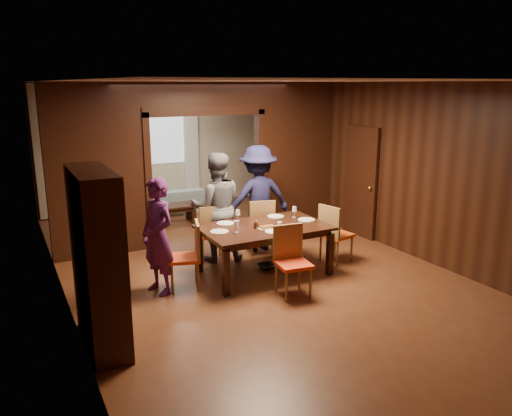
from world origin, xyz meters
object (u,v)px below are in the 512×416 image
chair_far_r (259,226)px  chair_left (184,256)px  coffee_table (177,214)px  person_navy (258,198)px  sofa (170,201)px  person_purple (158,236)px  person_grey (216,207)px  hutch (98,260)px  chair_near (293,262)px  dining_table (264,250)px  chair_right (337,233)px  chair_far_l (211,232)px

chair_far_r → chair_left: bearing=41.1°
coffee_table → person_navy: bearing=-71.6°
coffee_table → chair_far_r: bearing=-74.8°
sofa → coffee_table: size_ratio=2.36×
person_purple → sofa: person_purple is taller
person_grey → hutch: hutch is taller
person_navy → chair_near: size_ratio=1.90×
sofa → hutch: 5.96m
dining_table → chair_right: 1.33m
sofa → chair_left: size_ratio=1.95×
sofa → person_purple: bearing=72.9°
chair_right → chair_near: bearing=108.9°
person_navy → chair_left: person_navy is taller
person_grey → sofa: (0.27, 3.37, -0.62)m
person_navy → sofa: size_ratio=0.97×
chair_left → coffee_table: bearing=179.9°
person_navy → hutch: 3.79m
coffee_table → chair_left: chair_left is taller
coffee_table → chair_right: chair_right is taller
chair_far_r → chair_near: (-0.43, -1.80, 0.00)m
person_purple → hutch: hutch is taller
chair_far_l → chair_far_r: (0.89, -0.02, 0.00)m
person_purple → chair_right: 2.98m
sofa → chair_far_l: chair_far_l is taller
coffee_table → chair_far_l: size_ratio=0.82×
person_grey → hutch: bearing=58.4°
coffee_table → chair_near: chair_near is taller
person_purple → person_grey: bearing=105.7°
sofa → dining_table: 4.29m
hutch → chair_left: bearing=38.7°
person_purple → person_grey: (1.25, 0.86, 0.08)m
person_grey → coffee_table: bearing=-75.7°
person_navy → hutch: size_ratio=0.92×
chair_near → person_purple: bearing=156.3°
chair_far_l → hutch: bearing=54.1°
hutch → chair_right: bearing=14.1°
sofa → hutch: size_ratio=0.95×
chair_left → sofa: bearing=-178.6°
chair_far_l → chair_far_r: bearing=-170.0°
sofa → chair_near: bearing=93.6°
coffee_table → chair_right: bearing=-64.9°
person_grey → person_navy: 0.88m
chair_right → chair_far_r: size_ratio=1.00×
person_navy → coffee_table: 2.48m
chair_far_r → chair_near: size_ratio=1.00×
chair_left → chair_near: same height
chair_left → chair_right: bearing=104.8°
chair_right → chair_near: 1.60m
sofa → chair_left: chair_left is taller
coffee_table → chair_left: size_ratio=0.82×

